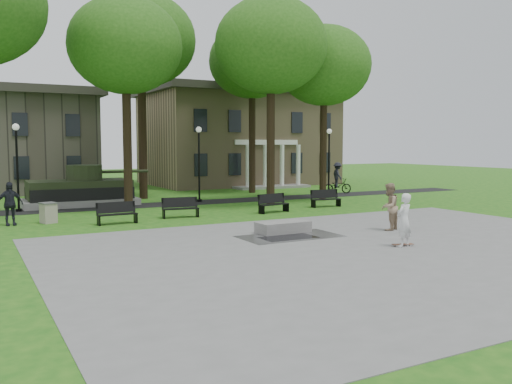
% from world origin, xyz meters
% --- Properties ---
extents(ground, '(120.00, 120.00, 0.00)m').
position_xyz_m(ground, '(0.00, 0.00, 0.00)').
color(ground, '#1B5714').
rests_on(ground, ground).
extents(plaza, '(22.00, 16.00, 0.02)m').
position_xyz_m(plaza, '(0.00, -5.00, 0.01)').
color(plaza, gray).
rests_on(plaza, ground).
extents(footpath, '(44.00, 2.60, 0.01)m').
position_xyz_m(footpath, '(0.00, 12.00, 0.01)').
color(footpath, black).
rests_on(footpath, ground).
extents(building_right, '(17.00, 12.00, 8.60)m').
position_xyz_m(building_right, '(10.00, 26.00, 4.34)').
color(building_right, '#9E8460').
rests_on(building_right, ground).
extents(tree_1, '(6.20, 6.20, 11.63)m').
position_xyz_m(tree_1, '(-4.50, 10.50, 8.95)').
color(tree_1, black).
rests_on(tree_1, ground).
extents(tree_2, '(6.60, 6.60, 12.16)m').
position_xyz_m(tree_2, '(3.50, 8.50, 9.32)').
color(tree_2, black).
rests_on(tree_2, ground).
extents(tree_3, '(6.00, 6.00, 11.19)m').
position_xyz_m(tree_3, '(8.00, 9.50, 8.60)').
color(tree_3, black).
rests_on(tree_3, ground).
extents(tree_4, '(7.20, 7.20, 13.50)m').
position_xyz_m(tree_4, '(-2.00, 16.00, 10.39)').
color(tree_4, black).
rests_on(tree_4, ground).
extents(tree_5, '(6.40, 6.40, 12.44)m').
position_xyz_m(tree_5, '(6.50, 16.50, 9.67)').
color(tree_5, black).
rests_on(tree_5, ground).
extents(lamp_left, '(0.36, 0.36, 4.73)m').
position_xyz_m(lamp_left, '(-10.00, 12.30, 2.79)').
color(lamp_left, black).
rests_on(lamp_left, ground).
extents(lamp_mid, '(0.36, 0.36, 4.73)m').
position_xyz_m(lamp_mid, '(0.50, 12.30, 2.79)').
color(lamp_mid, black).
rests_on(lamp_mid, ground).
extents(lamp_right, '(0.36, 0.36, 4.73)m').
position_xyz_m(lamp_right, '(10.50, 12.30, 2.79)').
color(lamp_right, black).
rests_on(lamp_right, ground).
extents(tank_monument, '(7.45, 3.40, 2.40)m').
position_xyz_m(tank_monument, '(-6.46, 14.00, 0.86)').
color(tank_monument, gray).
rests_on(tank_monument, ground).
extents(puddle, '(2.20, 1.20, 0.00)m').
position_xyz_m(puddle, '(-1.52, -1.62, 0.02)').
color(puddle, black).
rests_on(puddle, plaza).
extents(concrete_block, '(2.23, 1.08, 0.45)m').
position_xyz_m(concrete_block, '(-1.07, -0.51, 0.24)').
color(concrete_block, gray).
rests_on(concrete_block, plaza).
extents(skateboard, '(0.80, 0.41, 0.07)m').
position_xyz_m(skateboard, '(1.14, -5.07, 0.06)').
color(skateboard, brown).
rests_on(skateboard, plaza).
extents(skateboarder, '(0.79, 0.63, 1.90)m').
position_xyz_m(skateboarder, '(1.08, -5.16, 0.97)').
color(skateboarder, silver).
rests_on(skateboarder, plaza).
extents(friend_watching, '(1.20, 1.10, 1.99)m').
position_xyz_m(friend_watching, '(3.16, -2.10, 1.02)').
color(friend_watching, '#9D8365').
rests_on(friend_watching, plaza).
extents(pedestrian_walker, '(1.21, 0.64, 1.96)m').
position_xyz_m(pedestrian_walker, '(-10.79, 7.05, 0.98)').
color(pedestrian_walker, black).
rests_on(pedestrian_walker, ground).
extents(cyclist, '(2.24, 1.34, 2.31)m').
position_xyz_m(cyclist, '(11.70, 12.86, 0.94)').
color(cyclist, black).
rests_on(cyclist, ground).
extents(park_bench_0, '(1.82, 0.59, 1.00)m').
position_xyz_m(park_bench_0, '(-6.46, 5.27, 0.52)').
color(park_bench_0, black).
rests_on(park_bench_0, ground).
extents(park_bench_1, '(1.84, 0.74, 1.00)m').
position_xyz_m(park_bench_1, '(-3.16, 5.94, 0.52)').
color(park_bench_1, black).
rests_on(park_bench_1, ground).
extents(park_bench_2, '(1.85, 0.84, 1.00)m').
position_xyz_m(park_bench_2, '(1.91, 5.46, 0.52)').
color(park_bench_2, black).
rests_on(park_bench_2, ground).
extents(park_bench_3, '(1.83, 0.64, 1.00)m').
position_xyz_m(park_bench_3, '(5.90, 6.30, 0.52)').
color(park_bench_3, black).
rests_on(park_bench_3, ground).
extents(trash_bin, '(0.83, 0.83, 0.96)m').
position_xyz_m(trash_bin, '(-9.17, 7.03, 0.49)').
color(trash_bin, gray).
rests_on(trash_bin, ground).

